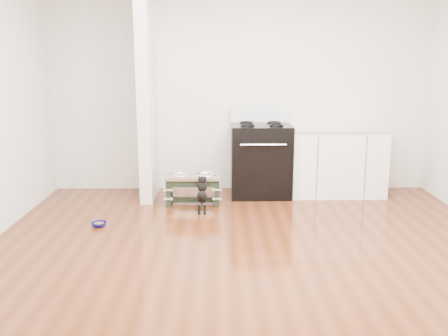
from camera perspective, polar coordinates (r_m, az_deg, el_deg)
ground at (r=4.49m, az=3.19°, el=-10.33°), size 5.00×5.00×0.00m
room_shell at (r=4.15m, az=3.46°, el=10.79°), size 5.00×5.00×5.00m
partition_wall at (r=6.31m, az=-8.77°, el=8.71°), size 0.15×0.80×2.70m
oven_range at (r=6.44m, az=4.20°, el=1.06°), size 0.76×0.69×1.14m
cabinet_run at (r=6.62m, az=12.67°, el=0.88°), size 1.24×0.64×0.91m
dog_feeder at (r=6.06m, az=-3.55°, el=-1.78°), size 0.66×0.35×0.38m
puppy at (r=5.77m, az=-2.52°, el=-2.87°), size 0.12×0.34×0.40m
floor_bowl at (r=5.46m, az=-14.11°, el=-6.26°), size 0.16×0.16×0.05m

